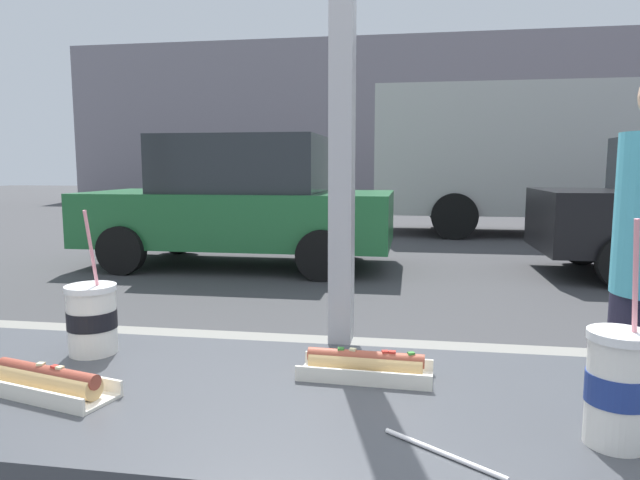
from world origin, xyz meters
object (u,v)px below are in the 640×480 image
at_px(hotdog_tray_far, 365,365).
at_px(soda_cup_left, 617,386).
at_px(soda_cup_right, 92,318).
at_px(parked_car_green, 241,202).
at_px(hotdog_tray_near, 48,381).
at_px(box_truck, 530,156).

bearing_deg(hotdog_tray_far, soda_cup_left, -28.56).
distance_m(soda_cup_right, parked_car_green, 6.93).
distance_m(soda_cup_left, hotdog_tray_near, 0.90).
distance_m(soda_cup_left, parked_car_green, 7.45).
bearing_deg(soda_cup_left, hotdog_tray_near, 177.83).
height_order(soda_cup_right, hotdog_tray_far, soda_cup_right).
distance_m(hotdog_tray_near, hotdog_tray_far, 0.56).
height_order(soda_cup_right, parked_car_green, parked_car_green).
relative_size(hotdog_tray_near, parked_car_green, 0.06).
relative_size(soda_cup_right, hotdog_tray_far, 1.21).
relative_size(soda_cup_right, parked_car_green, 0.07).
relative_size(soda_cup_right, hotdog_tray_near, 1.15).
xyz_separation_m(soda_cup_left, soda_cup_right, (-0.94, 0.25, -0.01)).
bearing_deg(box_truck, hotdog_tray_near, -104.63).
xyz_separation_m(soda_cup_right, box_truck, (3.05, 11.32, 0.54)).
bearing_deg(hotdog_tray_near, box_truck, 75.37).
xyz_separation_m(hotdog_tray_far, parked_car_green, (-2.32, 6.75, -0.13)).
relative_size(soda_cup_left, box_truck, 0.05).
height_order(soda_cup_left, hotdog_tray_far, soda_cup_left).
height_order(hotdog_tray_near, hotdog_tray_far, same).
xyz_separation_m(soda_cup_right, parked_car_green, (-1.74, 6.70, -0.18)).
distance_m(hotdog_tray_far, parked_car_green, 7.14).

